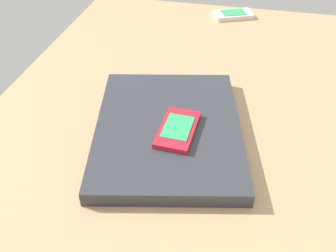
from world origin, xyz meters
TOP-DOWN VIEW (x-y plane):
  - desk_surface at (0.00, 0.00)cm, footprint 120.00×80.00cm
  - laptop_closed at (-1.43, 4.05)cm, footprint 36.84×31.06cm
  - cell_phone_on_laptop at (-3.15, 1.99)cm, footprint 10.87×6.37cm
  - cell_phone_on_desk at (52.84, -2.85)cm, footprint 9.43×12.04cm

SIDE VIEW (x-z plane):
  - desk_surface at x=0.00cm, z-range 0.00..3.00cm
  - cell_phone_on_desk at x=52.84cm, z-range 2.97..4.28cm
  - laptop_closed at x=-1.43cm, z-range 3.00..5.53cm
  - cell_phone_on_laptop at x=-3.15cm, z-range 5.49..6.59cm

